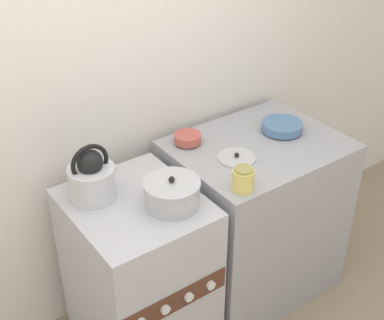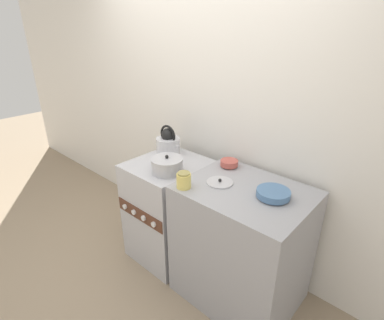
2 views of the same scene
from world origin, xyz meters
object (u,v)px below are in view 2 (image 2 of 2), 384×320
stove (169,209)px  small_ceramic_bowl (229,163)px  kettle (168,143)px  loose_pot_lid (220,182)px  storage_jar (184,180)px  enamel_bowl (273,193)px  cooking_pot (167,165)px

stove → small_ceramic_bowl: bearing=27.6°
kettle → loose_pot_lid: kettle is taller
small_ceramic_bowl → loose_pot_lid: 0.29m
loose_pot_lid → stove: bearing=177.8°
storage_jar → kettle: bearing=145.3°
stove → kettle: kettle is taller
small_ceramic_bowl → loose_pot_lid: bearing=-67.4°
kettle → storage_jar: kettle is taller
enamel_bowl → small_ceramic_bowl: same height
stove → storage_jar: storage_jar is taller
cooking_pot → loose_pot_lid: size_ratio=1.34×
stove → enamel_bowl: enamel_bowl is taller
stove → loose_pot_lid: bearing=-2.2°
storage_jar → stove: bearing=150.6°
storage_jar → loose_pot_lid: 0.27m
enamel_bowl → storage_jar: size_ratio=1.91×
storage_jar → loose_pot_lid: storage_jar is taller
small_ceramic_bowl → kettle: bearing=-170.4°
stove → enamel_bowl: 1.08m
kettle → loose_pot_lid: size_ratio=1.43×
enamel_bowl → storage_jar: bearing=-150.8°
stove → small_ceramic_bowl: small_ceramic_bowl is taller
stove → kettle: size_ratio=3.42×
kettle → cooking_pot: bearing=-45.3°
storage_jar → loose_pot_lid: bearing=56.1°
enamel_bowl → loose_pot_lid: enamel_bowl is taller
loose_pot_lid → enamel_bowl: bearing=11.2°
stove → storage_jar: bearing=-29.4°
kettle → loose_pot_lid: 0.72m
stove → kettle: (-0.12, 0.14, 0.56)m
kettle → enamel_bowl: bearing=-4.7°
stove → cooking_pot: size_ratio=3.67×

